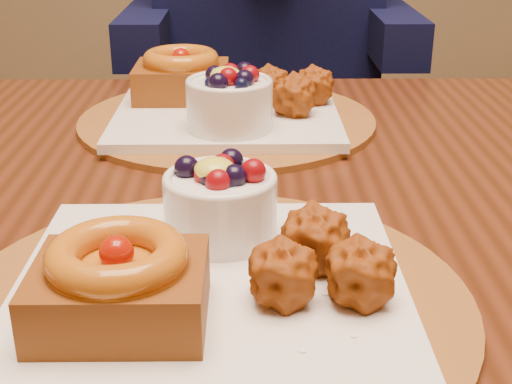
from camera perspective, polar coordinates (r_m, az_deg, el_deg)
The scene contains 4 objects.
dining_table at distance 0.75m, azimuth -2.67°, elevation -5.21°, with size 1.60×0.90×0.76m.
place_setting_near at distance 0.52m, azimuth -3.98°, elevation -6.52°, with size 0.38×0.38×0.09m.
place_setting_far at distance 0.91m, azimuth -2.60°, elevation 7.21°, with size 0.38×0.38×0.09m.
chair_far at distance 1.65m, azimuth 2.62°, elevation 2.62°, with size 0.45×0.45×0.83m.
Camera 1 is at (-0.04, -0.72, 1.04)m, focal length 50.00 mm.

